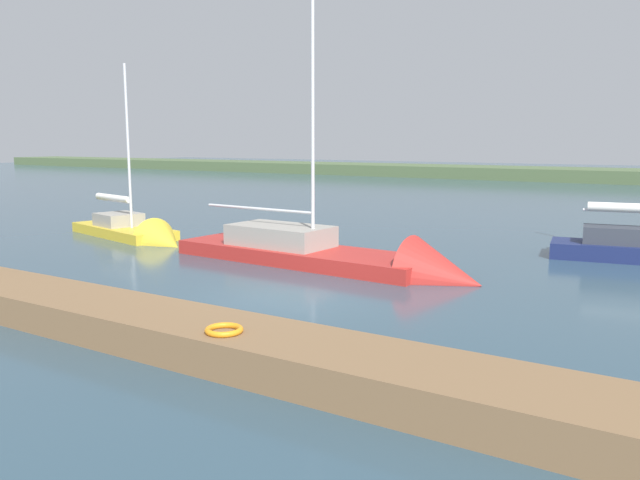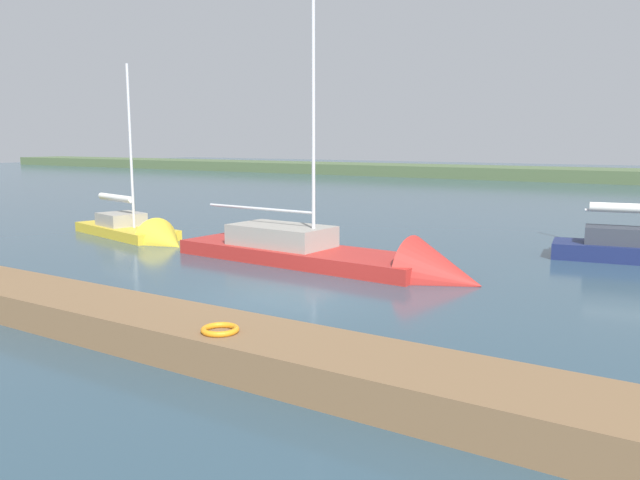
% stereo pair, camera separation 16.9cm
% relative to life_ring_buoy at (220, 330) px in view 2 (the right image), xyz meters
% --- Properties ---
extents(ground_plane, '(200.00, 200.00, 0.00)m').
position_rel_life_ring_buoy_xyz_m(ground_plane, '(2.04, -4.75, -0.70)').
color(ground_plane, '#2D4756').
extents(far_shoreline, '(180.00, 8.00, 2.40)m').
position_rel_life_ring_buoy_xyz_m(far_shoreline, '(2.04, -58.26, -0.70)').
color(far_shoreline, '#4C603D').
rests_on(far_shoreline, ground_plane).
extents(dock_pier, '(27.27, 1.85, 0.65)m').
position_rel_life_ring_buoy_xyz_m(dock_pier, '(2.04, -0.37, -0.38)').
color(dock_pier, brown).
rests_on(dock_pier, ground_plane).
extents(life_ring_buoy, '(0.66, 0.66, 0.10)m').
position_rel_life_ring_buoy_xyz_m(life_ring_buoy, '(0.00, 0.00, 0.00)').
color(life_ring_buoy, orange).
rests_on(life_ring_buoy, dock_pier).
extents(sailboat_outer_mooring, '(7.16, 3.43, 7.81)m').
position_rel_life_ring_buoy_xyz_m(sailboat_outer_mooring, '(12.54, -9.36, -0.61)').
color(sailboat_outer_mooring, gold).
rests_on(sailboat_outer_mooring, ground_plane).
extents(sailboat_far_right, '(10.66, 2.97, 11.12)m').
position_rel_life_ring_buoy_xyz_m(sailboat_far_right, '(2.67, -8.69, -0.56)').
color(sailboat_far_right, '#B22823').
rests_on(sailboat_far_right, ground_plane).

